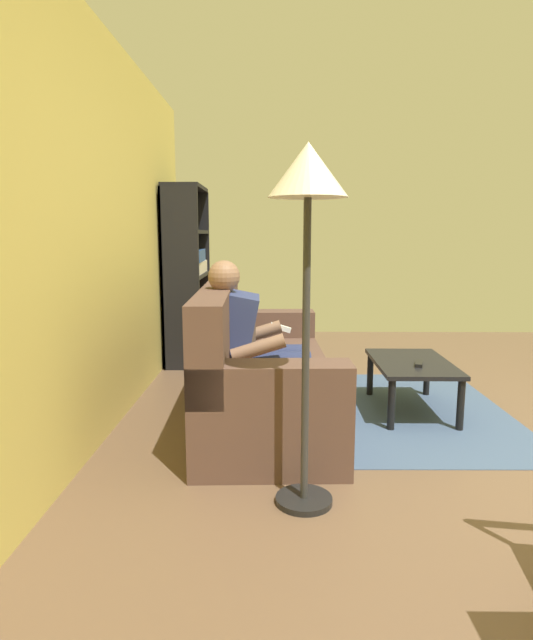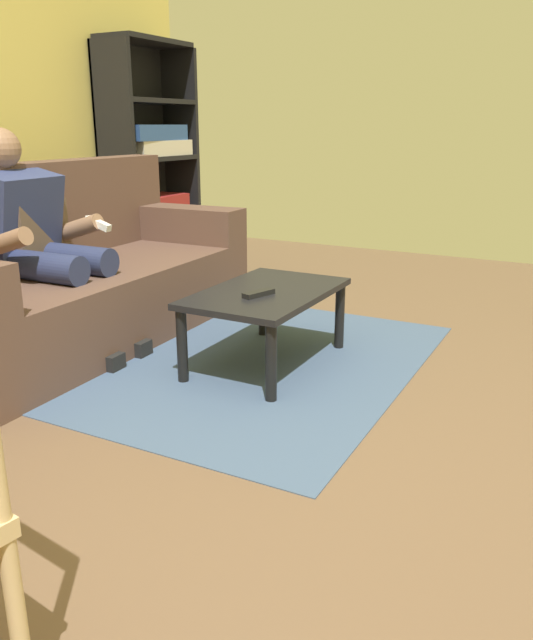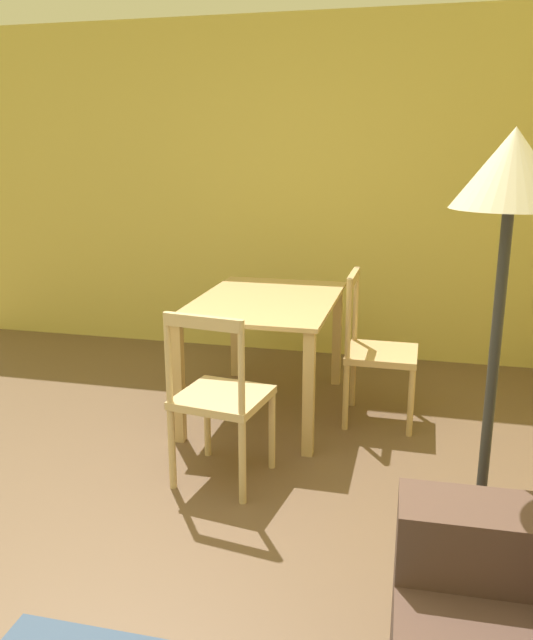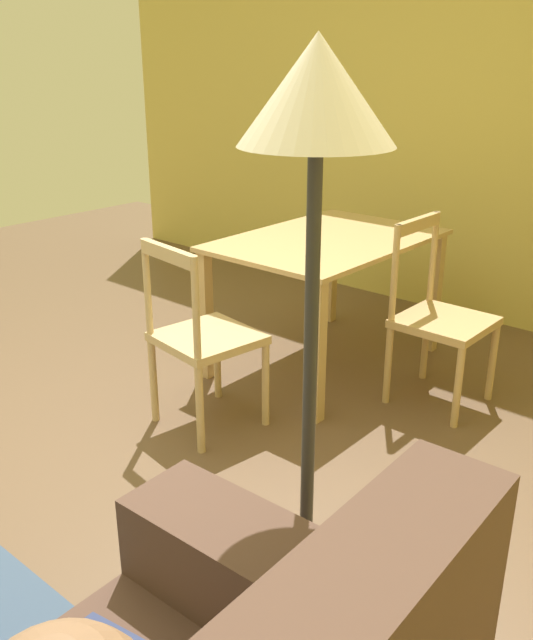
% 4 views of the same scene
% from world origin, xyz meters
% --- Properties ---
extents(ground_plane, '(8.55, 8.55, 0.00)m').
position_xyz_m(ground_plane, '(0.00, 0.00, 0.00)').
color(ground_plane, brown).
extents(wall_side, '(0.12, 5.47, 2.62)m').
position_xyz_m(wall_side, '(-3.28, 0.00, 1.31)').
color(wall_side, '#D2BE5D').
rests_on(wall_side, ground_plane).
extents(dining_table, '(1.25, 0.85, 0.74)m').
position_xyz_m(dining_table, '(-1.95, 0.27, 0.62)').
color(dining_table, tan).
rests_on(dining_table, ground_plane).
extents(dining_chair_near_wall, '(0.42, 0.42, 0.93)m').
position_xyz_m(dining_chair_near_wall, '(-1.96, 0.97, 0.45)').
color(dining_chair_near_wall, tan).
rests_on(dining_chair_near_wall, ground_plane).
extents(dining_chair_facing_couch, '(0.48, 0.48, 0.91)m').
position_xyz_m(dining_chair_facing_couch, '(-1.00, 0.27, 0.45)').
color(dining_chair_facing_couch, '#D1B27F').
rests_on(dining_chair_facing_couch, ground_plane).
extents(floor_lamp, '(0.36, 0.36, 1.71)m').
position_xyz_m(floor_lamp, '(-0.27, 1.44, 1.44)').
color(floor_lamp, black).
rests_on(floor_lamp, ground_plane).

